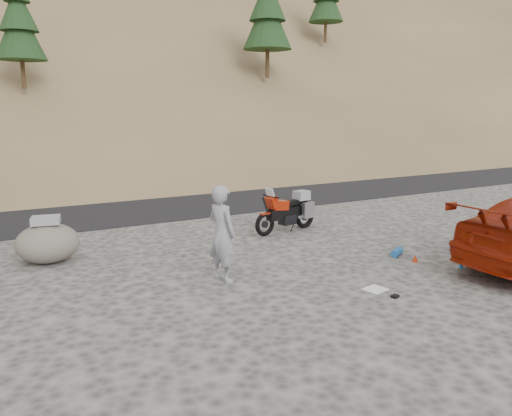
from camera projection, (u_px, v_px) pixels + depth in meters
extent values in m
plane|color=#3E3C39|center=(298.00, 266.00, 10.92)|extent=(140.00, 140.00, 0.00)
cube|color=black|center=(164.00, 201.00, 18.63)|extent=(120.00, 7.00, 0.05)
cube|color=brown|center=(91.00, 44.00, 36.03)|extent=(110.00, 51.90, 46.72)
cube|color=brown|center=(91.00, 40.00, 35.97)|extent=(110.00, 43.28, 36.46)
cube|color=brown|center=(48.00, 6.00, 52.00)|extent=(120.00, 40.00, 30.00)
cylinder|color=#3A2515|center=(23.00, 71.00, 20.05)|extent=(0.17, 0.17, 1.40)
cone|color=#173216|center=(19.00, 31.00, 19.76)|extent=(2.00, 2.00, 2.25)
cone|color=#173216|center=(17.00, 8.00, 19.59)|extent=(1.50, 1.50, 1.76)
cylinder|color=#3A2515|center=(267.00, 60.00, 26.44)|extent=(0.22, 0.22, 1.82)
cone|color=#173216|center=(268.00, 20.00, 26.05)|extent=(2.60, 2.60, 2.92)
cylinder|color=#3A2515|center=(325.00, 30.00, 31.42)|extent=(0.18, 0.18, 1.54)
cone|color=#173216|center=(326.00, 1.00, 31.09)|extent=(2.20, 2.20, 2.48)
torus|color=black|center=(265.00, 224.00, 13.43)|extent=(0.66, 0.24, 0.65)
cylinder|color=black|center=(265.00, 224.00, 13.43)|extent=(0.21, 0.10, 0.20)
torus|color=black|center=(305.00, 217.00, 14.40)|extent=(0.71, 0.27, 0.69)
cylinder|color=black|center=(305.00, 217.00, 14.40)|extent=(0.23, 0.12, 0.22)
cylinder|color=black|center=(267.00, 211.00, 13.41)|extent=(0.37, 0.13, 0.80)
cylinder|color=black|center=(271.00, 196.00, 13.42)|extent=(0.16, 0.61, 0.04)
cube|color=black|center=(285.00, 213.00, 13.86)|extent=(1.21, 0.46, 0.30)
cube|color=black|center=(287.00, 219.00, 13.96)|extent=(0.49, 0.38, 0.28)
cube|color=#961C08|center=(279.00, 205.00, 13.66)|extent=(0.57, 0.39, 0.31)
cube|color=#961C08|center=(272.00, 202.00, 13.47)|extent=(0.36, 0.39, 0.35)
cube|color=silver|center=(270.00, 193.00, 13.38)|extent=(0.17, 0.31, 0.25)
cube|color=black|center=(291.00, 202.00, 13.96)|extent=(0.58, 0.32, 0.12)
cube|color=black|center=(301.00, 202.00, 14.21)|extent=(0.37, 0.24, 0.10)
cube|color=#B1B0B5|center=(308.00, 210.00, 14.08)|extent=(0.41, 0.19, 0.44)
cube|color=#B1B0B5|center=(295.00, 207.00, 14.46)|extent=(0.41, 0.19, 0.44)
cube|color=gray|center=(302.00, 195.00, 14.18)|extent=(0.47, 0.41, 0.26)
cube|color=#961C08|center=(265.00, 214.00, 13.37)|extent=(0.31, 0.17, 0.04)
cylinder|color=black|center=(293.00, 226.00, 13.89)|extent=(0.06, 0.21, 0.36)
cylinder|color=#B1B0B5|center=(303.00, 216.00, 14.16)|extent=(0.46, 0.17, 0.13)
imported|color=gray|center=(223.00, 280.00, 10.01)|extent=(0.63, 0.80, 1.93)
ellipsoid|color=#56504A|center=(48.00, 243.00, 11.09)|extent=(1.72, 1.62, 0.89)
cube|color=gray|center=(46.00, 220.00, 10.98)|extent=(0.74, 0.63, 0.18)
cube|color=white|center=(375.00, 289.00, 9.48)|extent=(0.47, 0.44, 0.01)
cylinder|color=#1C5DAA|center=(397.00, 252.00, 11.66)|extent=(0.47, 0.36, 0.17)
cylinder|color=#1C5DAA|center=(461.00, 264.00, 10.73)|extent=(0.09, 0.09, 0.21)
cone|color=red|center=(415.00, 258.00, 11.18)|extent=(0.18, 0.18, 0.17)
cube|color=black|center=(395.00, 296.00, 9.08)|extent=(0.17, 0.14, 0.04)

